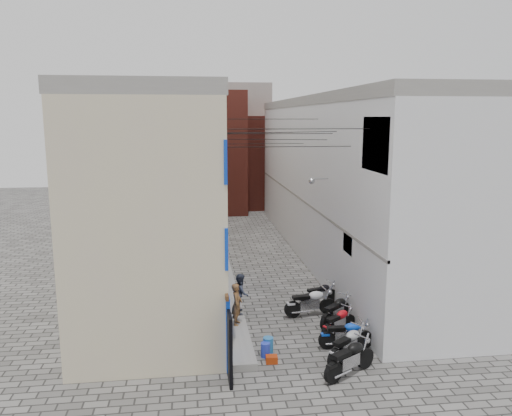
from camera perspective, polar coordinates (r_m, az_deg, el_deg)
name	(u,v)px	position (r m, az deg, el deg)	size (l,w,h in m)	color
ground	(308,368)	(16.78, 5.91, -17.73)	(90.00, 90.00, 0.00)	#53514E
plinth	(219,256)	(28.50, -4.22, -5.50)	(0.90, 26.00, 0.25)	gray
building_left	(164,181)	(27.58, -10.43, 3.11)	(5.10, 27.00, 9.00)	beige
building_right	(342,177)	(28.89, 9.79, 3.46)	(5.94, 26.00, 9.00)	white
building_far_brick_left	(209,152)	(42.51, -5.43, 6.38)	(6.00, 6.00, 10.00)	maroon
building_far_brick_right	(264,161)	(45.04, 0.89, 5.37)	(5.00, 6.00, 8.00)	maroon
building_far_concrete	(227,142)	(48.58, -3.34, 7.49)	(8.00, 5.00, 11.00)	gray
far_shopfront	(236,201)	(40.30, -2.35, 0.77)	(2.00, 0.30, 2.40)	black
overhead_wires	(271,135)	(22.33, 1.67, 8.38)	(5.80, 13.02, 1.32)	black
motorcycle_a	(350,357)	(16.27, 10.69, -16.37)	(0.68, 2.14, 1.24)	black
motorcycle_b	(349,344)	(17.14, 10.53, -14.99)	(0.65, 2.07, 1.20)	#A4A5A8
motorcycle_c	(346,333)	(17.98, 10.28, -13.87)	(0.61, 1.94, 1.12)	blue
motorcycle_d	(339,320)	(19.02, 9.45, -12.56)	(0.57, 1.82, 1.05)	#B70D15
motorcycle_e	(337,310)	(19.80, 9.22, -11.39)	(0.65, 2.07, 1.20)	black
motorcycle_f	(310,301)	(20.43, 6.25, -10.54)	(0.68, 2.16, 1.25)	silver
motorcycle_g	(320,293)	(21.75, 7.38, -9.56)	(0.56, 1.78, 1.03)	black
person_a	(237,304)	(18.89, -2.22, -10.90)	(0.58, 0.38, 1.58)	brown
person_b	(241,293)	(19.97, -1.75, -9.71)	(0.77, 0.60, 1.58)	#343B4E
water_jug_near	(265,350)	(17.28, 1.09, -15.90)	(0.31, 0.31, 0.49)	blue
water_jug_far	(268,345)	(17.50, 1.40, -15.42)	(0.36, 0.36, 0.56)	#226AAC
red_crate	(272,359)	(16.97, 1.80, -16.89)	(0.38, 0.28, 0.24)	#A32F0B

